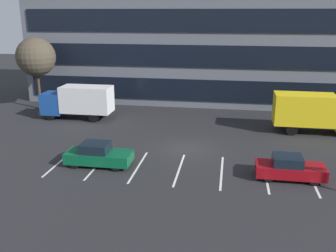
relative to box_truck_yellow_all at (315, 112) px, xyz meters
name	(u,v)px	position (x,y,z in m)	size (l,w,h in m)	color
ground_plane	(186,149)	(-10.31, -5.75, -1.90)	(120.00, 120.00, 0.00)	#262628
office_building	(206,21)	(-10.31, 12.20, 7.10)	(40.06, 10.44, 18.00)	slate
lot_markings	(179,169)	(-10.31, -9.79, -1.90)	(16.94, 5.40, 0.01)	silver
box_truck_yellow_all	(315,112)	(0.00, 0.00, 0.00)	(7.28, 2.41, 3.37)	yellow
box_truck_blue	(78,101)	(-21.67, 0.94, -0.08)	(6.96, 2.31, 3.23)	#194799
sedan_forest	(98,155)	(-15.83, -9.97, -1.15)	(4.44, 1.86, 1.59)	#0C5933
sedan_maroon	(289,168)	(-3.34, -10.08, -1.18)	(4.22, 1.77, 1.51)	maroon
bare_tree	(36,57)	(-27.31, 4.00, 3.64)	(4.04, 4.04, 7.58)	#473323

